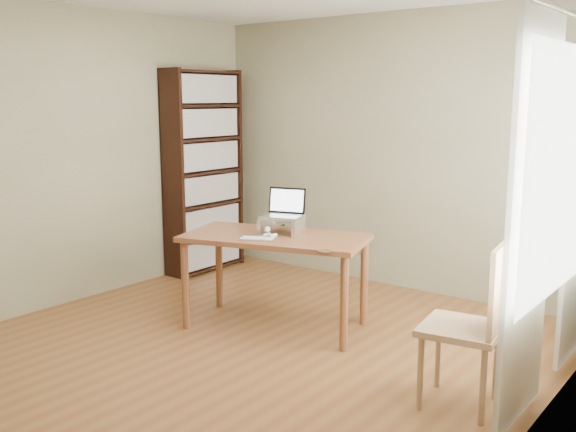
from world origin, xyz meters
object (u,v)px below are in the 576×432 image
(bookshelf, at_px, (204,172))
(keyboard, at_px, (257,239))
(desk, at_px, (275,247))
(laptop, at_px, (286,209))
(cat, at_px, (284,225))
(chair, at_px, (475,320))

(bookshelf, xyz_separation_m, keyboard, (1.70, -1.14, -0.29))
(keyboard, bearing_deg, bookshelf, 121.09)
(desk, relative_size, laptop, 4.38)
(desk, height_order, cat, cat)
(bookshelf, relative_size, chair, 2.09)
(chair, bearing_deg, desk, 160.01)
(desk, height_order, keyboard, keyboard)
(keyboard, bearing_deg, chair, -30.01)
(laptop, bearing_deg, cat, -103.36)
(bookshelf, xyz_separation_m, chair, (3.48, -1.29, -0.50))
(bookshelf, height_order, laptop, bookshelf)
(desk, bearing_deg, chair, -28.82)
(desk, xyz_separation_m, chair, (1.78, -0.37, -0.11))
(desk, distance_m, cat, 0.19)
(bookshelf, bearing_deg, keyboard, -33.80)
(desk, xyz_separation_m, laptop, (-0.00, 0.13, 0.28))
(bookshelf, relative_size, keyboard, 7.23)
(desk, height_order, chair, chair)
(desk, relative_size, chair, 1.55)
(laptop, bearing_deg, desk, -107.00)
(laptop, bearing_deg, keyboard, -106.75)
(keyboard, relative_size, cat, 0.61)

